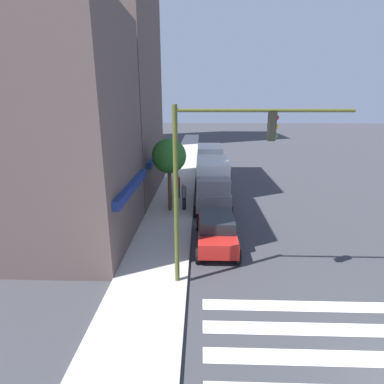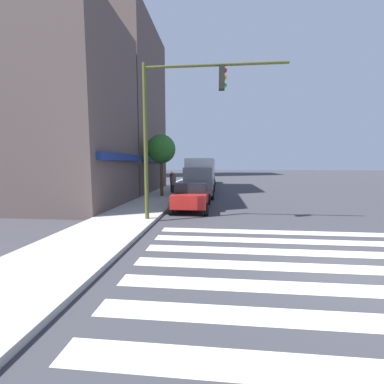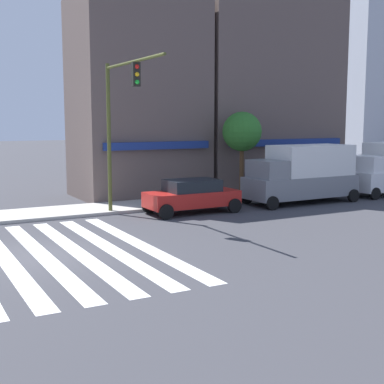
% 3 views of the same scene
% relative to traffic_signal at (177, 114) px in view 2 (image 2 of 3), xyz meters
% --- Properties ---
extents(ground_plane, '(200.00, 200.00, 0.00)m').
position_rel_traffic_signal_xyz_m(ground_plane, '(-4.64, -5.01, -4.75)').
color(ground_plane, '#38383D').
extents(sidewalk_left, '(120.00, 3.00, 0.15)m').
position_rel_traffic_signal_xyz_m(sidewalk_left, '(-4.64, 2.49, -4.68)').
color(sidewalk_left, '#B2ADA3').
rests_on(sidewalk_left, ground_plane).
extents(crosswalk_stripes, '(7.31, 10.80, 0.01)m').
position_rel_traffic_signal_xyz_m(crosswalk_stripes, '(-4.64, -5.01, -4.75)').
color(crosswalk_stripes, silver).
rests_on(crosswalk_stripes, ground_plane).
extents(storefront_row, '(17.19, 5.30, 14.87)m').
position_rel_traffic_signal_xyz_m(storefront_row, '(9.27, 6.49, 2.00)').
color(storefront_row, brown).
rests_on(storefront_row, ground_plane).
extents(tower_distant, '(15.05, 12.89, 50.12)m').
position_rel_traffic_signal_xyz_m(tower_distant, '(39.99, 23.44, 20.31)').
color(tower_distant, '#B2B7C1').
rests_on(tower_distant, ground_plane).
extents(traffic_signal, '(0.32, 6.06, 6.88)m').
position_rel_traffic_signal_xyz_m(traffic_signal, '(0.00, 0.00, 0.00)').
color(traffic_signal, '#474C1E').
rests_on(traffic_signal, ground_plane).
extents(sedan_red, '(4.40, 2.02, 1.59)m').
position_rel_traffic_signal_xyz_m(sedan_red, '(3.42, -0.31, -3.91)').
color(sedan_red, '#B21E19').
rests_on(sedan_red, ground_plane).
extents(box_truck_grey, '(6.21, 2.42, 3.04)m').
position_rel_traffic_signal_xyz_m(box_truck_grey, '(10.06, -0.31, -3.17)').
color(box_truck_grey, slate).
rests_on(box_truck_grey, ground_plane).
extents(box_truck_white, '(6.23, 2.42, 3.04)m').
position_rel_traffic_signal_xyz_m(box_truck_white, '(17.07, -0.31, -3.17)').
color(box_truck_white, white).
rests_on(box_truck_white, ground_plane).
extents(suv_green, '(4.71, 2.12, 1.94)m').
position_rel_traffic_signal_xyz_m(suv_green, '(23.51, -0.31, -3.72)').
color(suv_green, '#1E6638').
rests_on(suv_green, ground_plane).
extents(pedestrian_grey_coat, '(0.32, 0.32, 1.77)m').
position_rel_traffic_signal_xyz_m(pedestrian_grey_coat, '(8.22, 1.58, -3.68)').
color(pedestrian_grey_coat, '#23232D').
rests_on(pedestrian_grey_coat, sidewalk_left).
extents(pedestrian_red_jacket, '(0.32, 0.32, 1.77)m').
position_rel_traffic_signal_xyz_m(pedestrian_red_jacket, '(10.66, 2.16, -3.68)').
color(pedestrian_red_jacket, '#23232D').
rests_on(pedestrian_red_jacket, sidewalk_left).
extents(street_tree, '(2.17, 2.17, 4.66)m').
position_rel_traffic_signal_xyz_m(street_tree, '(8.08, 2.49, -1.06)').
color(street_tree, brown).
rests_on(street_tree, sidewalk_left).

